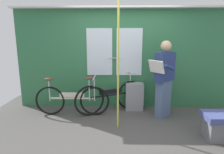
% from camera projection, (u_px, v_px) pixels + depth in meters
% --- Properties ---
extents(ground_plane, '(6.05, 4.15, 0.04)m').
position_uv_depth(ground_plane, '(124.00, 131.00, 3.66)').
color(ground_plane, '#474442').
extents(train_door_wall, '(5.05, 0.28, 2.37)m').
position_uv_depth(train_door_wall, '(122.00, 57.00, 4.64)').
color(train_door_wall, '#2D6B42').
rests_on(train_door_wall, ground_plane).
extents(bicycle_near_door, '(1.55, 0.84, 0.89)m').
position_uv_depth(bicycle_near_door, '(110.00, 97.00, 4.45)').
color(bicycle_near_door, black).
rests_on(bicycle_near_door, ground_plane).
extents(bicycle_leaning_behind, '(1.64, 0.44, 0.86)m').
position_uv_depth(bicycle_leaning_behind, '(72.00, 100.00, 4.27)').
color(bicycle_leaning_behind, black).
rests_on(bicycle_leaning_behind, ground_plane).
extents(passenger_reading_newspaper, '(0.61, 0.59, 1.64)m').
position_uv_depth(passenger_reading_newspaper, '(164.00, 78.00, 4.07)').
color(passenger_reading_newspaper, slate).
rests_on(passenger_reading_newspaper, ground_plane).
extents(trash_bin_by_wall, '(0.41, 0.28, 0.65)m').
position_uv_depth(trash_bin_by_wall, '(134.00, 96.00, 4.61)').
color(trash_bin_by_wall, gray).
rests_on(trash_bin_by_wall, ground_plane).
extents(handrail_pole, '(0.04, 0.04, 2.33)m').
position_uv_depth(handrail_pole, '(118.00, 68.00, 3.52)').
color(handrail_pole, '#C6C14C').
rests_on(handrail_pole, ground_plane).
extents(bench_seat_corner, '(0.70, 0.44, 0.45)m').
position_uv_depth(bench_seat_corner, '(224.00, 126.00, 3.29)').
color(bench_seat_corner, '#3D477F').
rests_on(bench_seat_corner, ground_plane).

